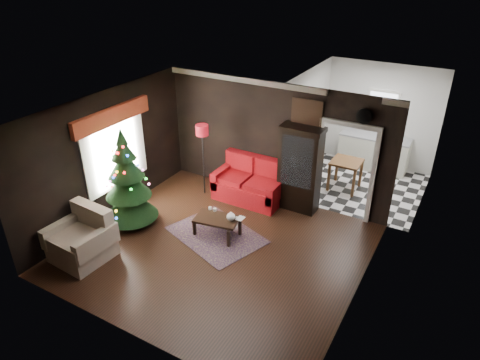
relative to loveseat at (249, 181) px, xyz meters
The scene contains 26 objects.
floor 2.15m from the loveseat, 78.96° to the right, with size 5.50×5.50×0.00m, color black.
ceiling 3.11m from the loveseat, 78.96° to the right, with size 5.50×5.50×0.00m, color white.
wall_back 1.08m from the loveseat, 48.37° to the left, with size 5.50×5.50×0.00m, color black.
wall_front 4.66m from the loveseat, 84.98° to the right, with size 5.50×5.50×0.00m, color black.
wall_left 3.25m from the loveseat, 138.90° to the right, with size 5.50×5.50×0.00m, color black.
wall_right 3.86m from the loveseat, 33.06° to the right, with size 5.50×5.50×0.00m, color black.
doorway 2.22m from the loveseat, 12.09° to the left, with size 1.10×0.10×2.10m, color silver, non-canonical shape.
left_window 3.11m from the loveseat, 141.31° to the right, with size 0.05×1.60×1.40m, color white.
valance 3.40m from the loveseat, 140.32° to the right, with size 0.12×2.10×0.35m, color #A63A22.
kitchen_floor 2.91m from the loveseat, 42.88° to the left, with size 3.00×3.00×0.00m, color white.
kitchen_window 4.17m from the loveseat, 58.30° to the left, with size 0.70×0.06×0.70m, color white.
rug 1.73m from the loveseat, 85.96° to the right, with size 1.88×1.37×0.01m, color #3C3039.
loveseat is the anchor object (origin of this frame).
curio_cabinet 1.25m from the loveseat, 10.83° to the left, with size 0.90×0.45×1.90m, color black, non-canonical shape.
floor_lamp 1.18m from the loveseat, 165.89° to the right, with size 0.32×0.32×1.89m, color black, non-canonical shape.
christmas_tree 2.82m from the loveseat, 128.59° to the right, with size 1.15×1.15×2.19m, color black, non-canonical shape.
armchair 3.95m from the loveseat, 115.82° to the right, with size 1.03×1.03×1.05m, color tan, non-canonical shape.
coffee_table 1.66m from the loveseat, 85.46° to the right, with size 0.90×0.54×0.41m, color #37210D, non-canonical shape.
teapot 1.63m from the loveseat, 74.84° to the right, with size 0.20×0.20×0.19m, color white, non-canonical shape.
cup_a 1.43m from the loveseat, 97.21° to the right, with size 0.07×0.07×0.06m, color white.
cup_b 1.42m from the loveseat, 92.40° to the right, with size 0.07×0.07×0.06m, color white.
book 1.50m from the loveseat, 70.95° to the right, with size 0.14×0.01×0.19m, color gray.
wall_clock 3.04m from the loveseat, ahead, with size 0.32×0.32×0.06m, color white.
painting 2.13m from the loveseat, 19.40° to the left, with size 0.62×0.05×0.52m, color #BC7B4A.
kitchen_counter 3.79m from the loveseat, 56.31° to the left, with size 1.80×0.60×0.90m, color beige.
kitchen_table 2.45m from the loveseat, 42.51° to the left, with size 0.70×0.70×0.75m, color brown, non-canonical shape.
Camera 1 is at (3.84, -5.85, 5.27)m, focal length 32.37 mm.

